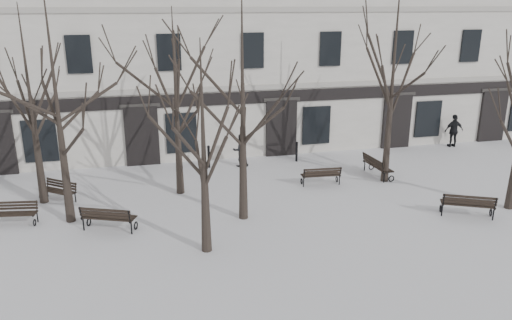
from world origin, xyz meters
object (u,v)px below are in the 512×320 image
object	(u,v)px
bench_3	(59,190)
bench_0	(14,213)
bench_2	(468,204)
bench_5	(377,166)
tree_1	(203,124)
tree_0	(54,78)
bench_1	(108,217)
bench_4	(321,175)
tree_2	(242,78)

from	to	relation	value
bench_3	bench_0	bearing A→B (deg)	-83.48
bench_2	bench_5	world-z (taller)	bench_2
bench_5	tree_1	bearing A→B (deg)	118.48
tree_0	bench_5	size ratio (longest dim) A/B	4.42
bench_1	bench_4	xyz separation A→B (m)	(8.80, 2.64, -0.05)
tree_0	bench_4	world-z (taller)	tree_0
bench_0	bench_3	distance (m)	2.39
tree_2	bench_1	size ratio (longest dim) A/B	4.23
tree_0	bench_3	size ratio (longest dim) A/B	5.29
bench_1	bench_2	size ratio (longest dim) A/B	1.00
bench_0	bench_3	xyz separation A→B (m)	(1.25, 2.03, -0.01)
bench_1	bench_5	world-z (taller)	bench_1
tree_2	bench_4	bearing A→B (deg)	33.47
tree_2	bench_0	distance (m)	9.50
bench_3	bench_5	world-z (taller)	bench_5
bench_4	bench_1	bearing A→B (deg)	20.49
tree_2	bench_1	xyz separation A→B (m)	(-4.80, 0.01, -4.67)
tree_1	bench_0	world-z (taller)	tree_1
tree_2	bench_1	world-z (taller)	tree_2
tree_1	tree_2	xyz separation A→B (m)	(1.67, 2.21, 1.01)
tree_1	bench_4	distance (m)	8.34
tree_1	bench_2	world-z (taller)	tree_1
tree_0	bench_1	distance (m)	5.05
bench_0	bench_5	size ratio (longest dim) A/B	0.89
tree_0	bench_1	bearing A→B (deg)	-39.73
bench_0	bench_1	xyz separation A→B (m)	(3.33, -1.35, 0.07)
bench_1	bench_2	world-z (taller)	bench_2
tree_1	tree_2	world-z (taller)	tree_2
tree_2	bench_3	bearing A→B (deg)	153.68
bench_1	bench_2	bearing A→B (deg)	-165.26
tree_1	bench_2	distance (m)	10.44
bench_1	bench_3	bearing A→B (deg)	-35.78
bench_0	bench_2	size ratio (longest dim) A/B	0.86
bench_1	bench_3	world-z (taller)	bench_1
bench_3	bench_5	xyz separation A→B (m)	(13.76, -0.23, 0.07)
bench_1	bench_2	distance (m)	13.02
tree_0	tree_2	world-z (taller)	tree_0
bench_3	bench_5	bearing A→B (deg)	37.20
tree_2	bench_2	size ratio (longest dim) A/B	4.24
tree_0	bench_1	xyz separation A→B (m)	(1.39, -1.16, -4.72)
tree_2	bench_4	world-z (taller)	tree_2
bench_0	bench_1	size ratio (longest dim) A/B	0.86
bench_3	bench_2	bearing A→B (deg)	18.98
tree_1	bench_1	bearing A→B (deg)	144.59
bench_1	bench_4	distance (m)	9.19
tree_1	bench_5	size ratio (longest dim) A/B	3.53
bench_1	bench_2	xyz separation A→B (m)	(12.89, -1.82, 0.00)
bench_2	bench_5	xyz separation A→B (m)	(-1.20, 4.97, -0.01)
bench_3	bench_5	distance (m)	13.76
bench_2	bench_5	size ratio (longest dim) A/B	1.03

